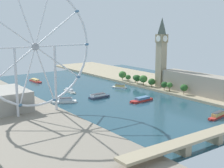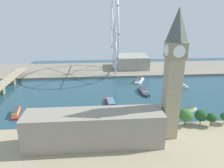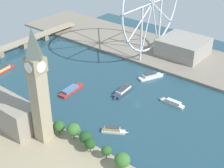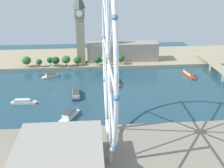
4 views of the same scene
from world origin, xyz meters
The scene contains 13 objects.
ground_plane centered at (0.00, 0.00, 0.00)m, with size 402.88×402.88×0.00m, color #234756.
riverbank_right centered at (116.44, 0.00, 1.50)m, with size 90.00×520.00×3.00m, color gray.
clock_tower centered at (-89.85, 26.66, 50.94)m, with size 13.15×13.15×92.44m.
tree_row_embankment centered at (-77.48, 6.99, 11.11)m, with size 13.71×131.07×14.30m.
ferris_wheel centered at (97.00, 50.22, 66.06)m, with size 116.83×3.20×120.95m.
riverside_hall centered at (123.11, 18.71, 13.11)m, with size 50.56×52.38×20.22m, color gray.
river_bridge centered at (0.00, 193.69, 7.23)m, with size 214.88×12.44×9.54m.
tour_boat_0 centered at (21.32, -25.81, 1.88)m, with size 5.92×27.58×4.59m.
tour_boat_1 centered at (-46.90, -9.33, 2.15)m, with size 14.56×21.21×5.17m.
tour_boat_2 centered at (-22.16, 65.12, 2.02)m, with size 35.19×10.72×4.89m.
tour_boat_3 centered at (8.12, 23.02, 2.38)m, with size 30.83×9.44×5.60m.
tour_boat_4 centered at (-38.04, 155.77, 2.36)m, with size 30.59×10.09×5.62m.
tour_boat_6 centered at (52.30, 18.92, 2.30)m, with size 31.02×18.39×5.82m.
Camera 3 is at (-216.10, -145.06, 169.58)m, focal length 52.55 mm.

